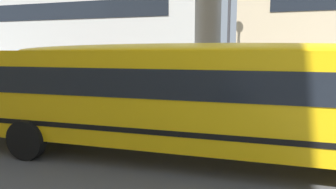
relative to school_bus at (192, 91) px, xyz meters
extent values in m
plane|color=#4C4C4F|center=(2.84, 1.85, -1.60)|extent=(400.00, 400.00, 0.00)
cube|color=gray|center=(2.84, 9.45, -1.59)|extent=(120.00, 3.00, 0.01)
cube|color=silver|center=(2.84, 1.85, -1.59)|extent=(110.00, 0.16, 0.01)
cube|color=yellow|center=(0.23, 0.00, -0.10)|extent=(10.30, 2.51, 2.05)
cube|color=black|center=(0.23, 0.00, 0.27)|extent=(9.68, 2.54, 0.60)
cube|color=black|center=(0.23, 0.00, -0.71)|extent=(10.32, 2.54, 0.11)
ellipsoid|color=yellow|center=(0.23, 0.00, 0.92)|extent=(9.88, 2.31, 0.34)
cylinder|color=red|center=(-3.07, 1.28, -0.21)|extent=(0.42, 0.42, 0.03)
cylinder|color=black|center=(-3.65, -1.23, -1.13)|extent=(0.94, 0.28, 0.93)
cylinder|color=black|center=(-3.68, 1.10, -1.13)|extent=(0.94, 0.28, 0.93)
cube|color=maroon|center=(-8.43, 6.99, -0.95)|extent=(3.91, 1.72, 0.70)
cube|color=black|center=(-8.58, 6.99, -0.28)|extent=(2.21, 1.57, 0.64)
cylinder|color=black|center=(-7.13, 7.83, -1.30)|extent=(0.60, 0.18, 0.60)
cylinder|color=black|center=(-7.14, 6.13, -1.30)|extent=(0.60, 0.18, 0.60)
cylinder|color=black|center=(-9.73, 7.85, -1.30)|extent=(0.60, 0.18, 0.60)
cylinder|color=black|center=(-9.74, 6.15, -1.30)|extent=(0.60, 0.18, 0.60)
cylinder|color=#38383D|center=(-0.10, 8.75, 1.65)|extent=(0.14, 0.14, 6.50)
cube|color=black|center=(-12.26, 10.93, 0.32)|extent=(16.75, 0.04, 1.10)
cube|color=black|center=(-12.26, 10.93, 3.52)|extent=(16.75, 0.04, 1.10)
camera|label=1|loc=(1.47, -6.74, 0.93)|focal=32.28mm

